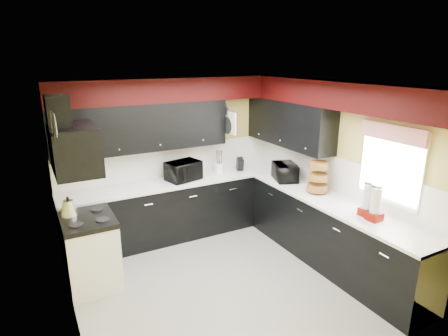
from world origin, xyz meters
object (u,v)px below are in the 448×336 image
toaster_oven (184,171)px  microwave (285,172)px  kettle (69,208)px  knife_block (240,164)px  utensil_crock (219,168)px

toaster_oven → microwave: toaster_oven is taller
microwave → kettle: size_ratio=2.22×
knife_block → kettle: bearing=-152.7°
microwave → utensil_crock: bearing=60.6°
microwave → utensil_crock: (-0.73, 0.84, -0.05)m
toaster_oven → kettle: (-1.75, -0.55, -0.07)m
toaster_oven → knife_block: 1.03m
utensil_crock → kettle: 2.50m
utensil_crock → microwave: bearing=-49.1°
microwave → knife_block: size_ratio=2.16×
utensil_crock → knife_block: size_ratio=0.71×
microwave → kettle: (-3.15, 0.20, -0.05)m
microwave → kettle: microwave is taller
toaster_oven → microwave: bearing=-42.4°
utensil_crock → kettle: size_ratio=0.73×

